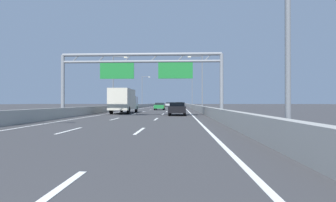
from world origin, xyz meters
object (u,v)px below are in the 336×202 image
(silver_car, at_px, (168,104))
(sign_gantry, at_px, (142,68))
(streetlamp_left_mid, at_px, (114,80))
(black_car, at_px, (177,108))
(yellow_car, at_px, (179,105))
(green_car, at_px, (160,106))
(streetlamp_left_far, at_px, (143,90))
(streetlamp_right_far, at_px, (191,89))
(white_car, at_px, (170,104))
(box_truck, at_px, (124,100))
(red_car, at_px, (172,104))
(blue_car, at_px, (179,104))
(streetlamp_right_mid, at_px, (201,79))

(silver_car, bearing_deg, sign_gantry, -89.85)
(streetlamp_left_mid, xyz_separation_m, black_car, (11.02, -14.71, -4.63))
(yellow_car, bearing_deg, green_car, -112.15)
(green_car, bearing_deg, streetlamp_left_mid, -146.44)
(sign_gantry, distance_m, streetlamp_left_far, 52.98)
(streetlamp_right_far, distance_m, white_car, 23.35)
(sign_gantry, xyz_separation_m, green_car, (-0.10, 23.38, -4.09))
(sign_gantry, distance_m, box_truck, 9.64)
(streetlamp_right_far, height_order, silver_car, streetlamp_right_far)
(sign_gantry, relative_size, silver_car, 3.74)
(streetlamp_left_far, distance_m, silver_car, 13.46)
(streetlamp_right_far, height_order, red_car, streetlamp_right_far)
(streetlamp_left_mid, bearing_deg, blue_car, 80.15)
(green_car, height_order, silver_car, silver_car)
(streetlamp_left_far, distance_m, streetlamp_right_far, 14.93)
(streetlamp_right_mid, bearing_deg, red_car, 95.33)
(streetlamp_right_mid, distance_m, streetlamp_right_far, 34.01)
(green_car, distance_m, box_truck, 15.49)
(streetlamp_right_far, xyz_separation_m, black_car, (-3.91, -48.72, -4.63))
(streetlamp_left_mid, distance_m, silver_car, 45.09)
(sign_gantry, relative_size, yellow_car, 3.78)
(box_truck, bearing_deg, white_car, 86.86)
(green_car, relative_size, blue_car, 1.01)
(streetlamp_right_mid, xyz_separation_m, box_truck, (-11.05, -10.08, -3.69))
(yellow_car, height_order, box_truck, box_truck)
(blue_car, bearing_deg, sign_gantry, -92.34)
(red_car, xyz_separation_m, green_car, (0.02, -75.16, -0.05))
(sign_gantry, xyz_separation_m, black_car, (3.44, 3.71, -4.05))
(sign_gantry, distance_m, streetlamp_right_far, 52.94)
(green_car, relative_size, silver_car, 0.99)
(sign_gantry, relative_size, white_car, 3.61)
(box_truck, bearing_deg, silver_car, 86.27)
(green_car, xyz_separation_m, silver_car, (-0.06, 39.27, 0.04))
(sign_gantry, bearing_deg, green_car, 90.25)
(white_car, xyz_separation_m, red_car, (-0.03, 24.48, 0.01))
(red_car, relative_size, blue_car, 1.04)
(green_car, bearing_deg, black_car, -79.80)
(box_truck, bearing_deg, streetlamp_left_far, 95.03)
(yellow_car, bearing_deg, white_car, 94.97)
(silver_car, height_order, blue_car, blue_car)
(streetlamp_right_far, relative_size, blue_car, 2.24)
(black_car, distance_m, blue_car, 77.49)
(yellow_car, distance_m, box_truck, 25.07)
(black_car, bearing_deg, green_car, 100.20)
(streetlamp_left_far, height_order, silver_car, streetlamp_left_far)
(streetlamp_right_far, relative_size, black_car, 2.03)
(sign_gantry, relative_size, streetlamp_left_far, 1.71)
(sign_gantry, relative_size, red_car, 3.66)
(red_car, relative_size, black_car, 0.94)
(blue_car, bearing_deg, white_car, -115.57)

